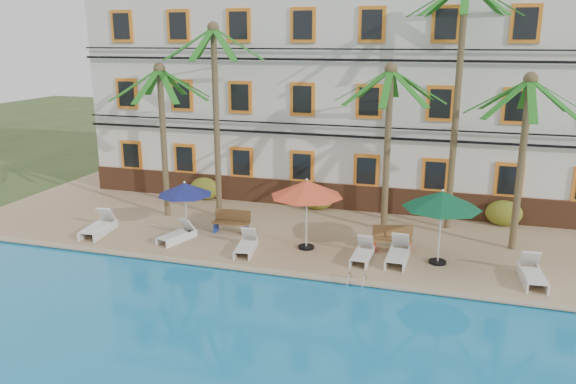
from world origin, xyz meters
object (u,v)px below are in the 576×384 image
(bench_left, at_px, (232,221))
(pool_ladder, at_px, (357,284))
(palm_c, at_px, (388,123))
(umbrella_blue, at_px, (185,189))
(palm_a, at_px, (162,118))
(umbrella_green, at_px, (442,200))
(bench_right, at_px, (391,238))
(palm_e, at_px, (524,136))
(lounger_b, at_px, (177,234))
(lounger_f, at_px, (532,274))
(palm_b, at_px, (215,95))
(lounger_a, at_px, (99,226))
(lounger_d, at_px, (363,253))
(palm_d, at_px, (459,76))
(lounger_e, at_px, (398,253))
(umbrella_red, at_px, (307,189))
(lounger_c, at_px, (246,245))

(bench_left, xyz_separation_m, pool_ladder, (5.76, -3.50, -0.47))
(palm_c, bearing_deg, umbrella_blue, -159.32)
(palm_a, distance_m, bench_left, 5.49)
(umbrella_green, height_order, bench_right, umbrella_green)
(palm_e, xyz_separation_m, lounger_b, (-12.47, -2.85, -4.02))
(palm_c, xyz_separation_m, umbrella_blue, (-7.54, -2.85, -2.53))
(palm_e, bearing_deg, pool_ladder, -136.17)
(palm_e, height_order, bench_right, palm_e)
(lounger_f, xyz_separation_m, bench_left, (-11.18, 1.68, 0.18))
(palm_b, bearing_deg, umbrella_green, -16.60)
(lounger_a, xyz_separation_m, bench_left, (5.10, 1.69, 0.16))
(lounger_d, bearing_deg, lounger_f, -2.71)
(lounger_b, distance_m, lounger_d, 7.26)
(palm_b, xyz_separation_m, umbrella_blue, (-0.28, -2.64, -3.44))
(palm_d, height_order, umbrella_green, palm_d)
(lounger_e, relative_size, pool_ladder, 2.59)
(lounger_a, distance_m, lounger_f, 16.28)
(umbrella_green, bearing_deg, bench_left, 173.47)
(umbrella_red, bearing_deg, pool_ladder, -47.80)
(umbrella_red, relative_size, pool_ladder, 3.65)
(pool_ladder, bearing_deg, palm_b, 142.83)
(umbrella_blue, height_order, bench_right, umbrella_blue)
(palm_c, distance_m, lounger_e, 5.36)
(palm_d, distance_m, bench_right, 6.89)
(lounger_b, bearing_deg, palm_b, 85.27)
(palm_d, bearing_deg, palm_e, -37.06)
(palm_a, distance_m, lounger_f, 15.65)
(lounger_d, bearing_deg, bench_right, 57.47)
(pool_ladder, bearing_deg, umbrella_red, 132.20)
(palm_c, bearing_deg, lounger_a, -160.85)
(umbrella_green, height_order, lounger_d, umbrella_green)
(lounger_e, bearing_deg, lounger_c, -172.77)
(lounger_f, bearing_deg, umbrella_green, 166.09)
(bench_left, bearing_deg, palm_c, 19.87)
(lounger_e, bearing_deg, lounger_a, -177.51)
(palm_e, bearing_deg, lounger_d, -152.20)
(umbrella_blue, relative_size, lounger_d, 1.29)
(lounger_c, relative_size, bench_left, 1.17)
(umbrella_red, xyz_separation_m, bench_right, (3.08, 0.79, -1.85))
(umbrella_red, bearing_deg, bench_right, 14.40)
(lounger_a, xyz_separation_m, lounger_c, (6.44, -0.18, -0.04))
(umbrella_green, bearing_deg, palm_d, 86.92)
(lounger_b, height_order, bench_left, bench_left)
(palm_b, distance_m, lounger_b, 6.12)
(palm_a, xyz_separation_m, palm_b, (2.25, 0.59, 0.96))
(palm_b, relative_size, bench_right, 5.29)
(umbrella_red, height_order, lounger_a, umbrella_red)
(palm_e, height_order, lounger_d, palm_e)
(lounger_c, xyz_separation_m, pool_ladder, (4.42, -1.64, -0.26))
(palm_a, relative_size, umbrella_blue, 3.03)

